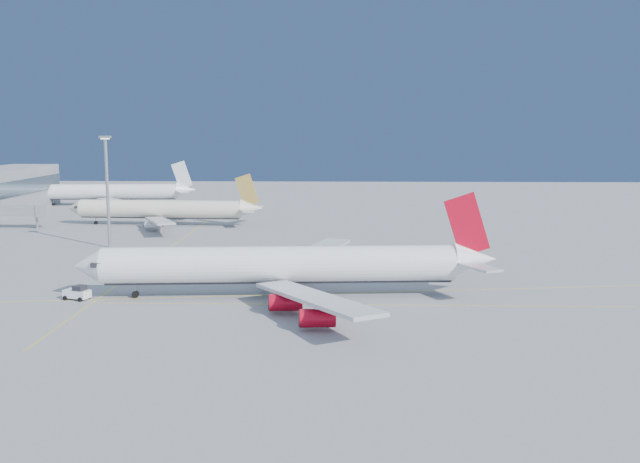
{
  "coord_description": "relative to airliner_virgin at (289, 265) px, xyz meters",
  "views": [
    {
      "loc": [
        1.6,
        -128.97,
        29.32
      ],
      "look_at": [
        -2.81,
        21.48,
        7.0
      ],
      "focal_mm": 40.0,
      "sensor_mm": 36.0,
      "label": 1
    }
  ],
  "objects": [
    {
      "name": "ground",
      "position": [
        7.33,
        8.23,
        -5.45
      ],
      "size": [
        500.0,
        500.0,
        0.0
      ],
      "primitive_type": "plane",
      "color": "slate",
      "rests_on": "ground"
    },
    {
      "name": "jet_bridge",
      "position": [
        -85.78,
        80.23,
        -0.28
      ],
      "size": [
        23.6,
        3.6,
        6.9
      ],
      "color": "gray",
      "rests_on": "ground"
    },
    {
      "name": "taxiway_lines",
      "position": [
        -7.39,
        14.57,
        -5.44
      ],
      "size": [
        118.86,
        140.0,
        0.02
      ],
      "color": "gold",
      "rests_on": "ground"
    },
    {
      "name": "airliner_virgin",
      "position": [
        0.0,
        0.0,
        0.0
      ],
      "size": [
        73.37,
        65.74,
        18.09
      ],
      "rotation": [
        0.0,
        0.0,
        0.07
      ],
      "color": "white",
      "rests_on": "ground"
    },
    {
      "name": "airliner_etihad",
      "position": [
        -43.5,
        88.33,
        -0.7
      ],
      "size": [
        59.86,
        55.2,
        15.62
      ],
      "rotation": [
        0.0,
        0.0,
        -0.07
      ],
      "color": "beige",
      "rests_on": "ground"
    },
    {
      "name": "airliner_third",
      "position": [
        -75.98,
        141.19,
        -0.42
      ],
      "size": [
        62.02,
        57.09,
        16.63
      ],
      "rotation": [
        0.0,
        0.0,
        0.06
      ],
      "color": "white",
      "rests_on": "ground"
    },
    {
      "name": "pushback_tug",
      "position": [
        -35.92,
        -3.48,
        -4.3
      ],
      "size": [
        4.88,
        3.78,
        2.48
      ],
      "rotation": [
        0.0,
        0.0,
        -0.32
      ],
      "color": "white",
      "rests_on": "ground"
    },
    {
      "name": "light_mast",
      "position": [
        -47.28,
        48.64,
        10.5
      ],
      "size": [
        2.34,
        2.34,
        27.04
      ],
      "color": "gray",
      "rests_on": "ground"
    }
  ]
}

